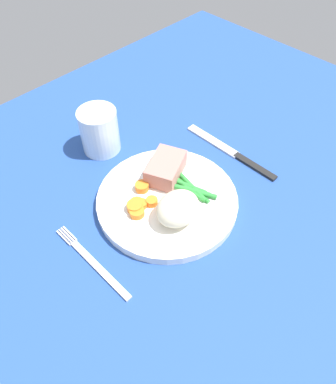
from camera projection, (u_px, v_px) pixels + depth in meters
The scene contains 9 objects.
dining_table at pixel (167, 207), 62.81cm from camera, with size 120.00×90.00×2.00cm.
dinner_plate at pixel (168, 199), 61.68cm from camera, with size 23.38×23.38×1.60cm, color white.
meat_portion at pixel (166, 168), 62.96cm from camera, with size 7.60×5.10×3.30cm, color #B2756B.
mashed_potatoes at pixel (178, 208), 56.39cm from camera, with size 7.22×6.08×4.69cm, color beige.
carrot_slices at pixel (141, 202), 59.47cm from camera, with size 6.48×5.70×1.29cm.
green_beans at pixel (189, 188), 61.67cm from camera, with size 4.97×9.04×0.84cm.
fork at pixel (93, 262), 54.58cm from camera, with size 1.44×16.60×0.40cm.
knife at pixel (232, 153), 69.85cm from camera, with size 1.70×20.50×0.64cm.
water_glass at pixel (100, 133), 68.25cm from camera, with size 7.13×7.13×8.43cm.
Camera 1 is at (-27.50, -27.52, 50.39)cm, focal length 34.54 mm.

